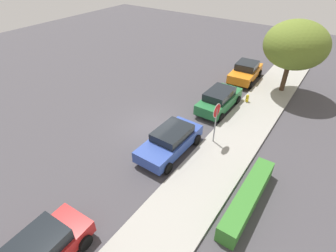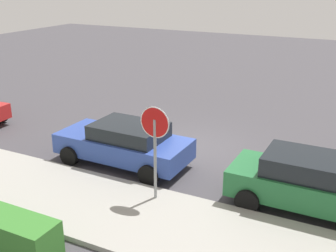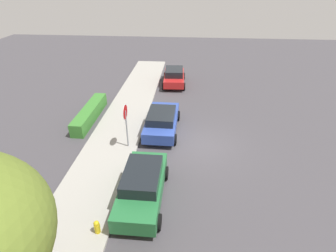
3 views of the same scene
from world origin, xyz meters
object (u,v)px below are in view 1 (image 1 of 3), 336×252
(stop_sign, at_px, (216,117))
(fire_hydrant, at_px, (247,99))
(street_tree_near_corner, at_px, (296,45))
(parked_car_blue, at_px, (170,141))
(parked_car_orange, at_px, (246,71))
(parked_car_green, at_px, (219,99))

(stop_sign, relative_size, fire_hydrant, 3.79)
(street_tree_near_corner, bearing_deg, stop_sign, -10.49)
(parked_car_blue, height_order, fire_hydrant, parked_car_blue)
(parked_car_blue, height_order, parked_car_orange, parked_car_orange)
(parked_car_orange, bearing_deg, stop_sign, 10.41)
(parked_car_orange, height_order, street_tree_near_corner, street_tree_near_corner)
(parked_car_blue, distance_m, street_tree_near_corner, 12.01)
(parked_car_blue, height_order, parked_car_green, parked_car_green)
(stop_sign, distance_m, parked_car_blue, 2.90)
(parked_car_green, bearing_deg, parked_car_orange, -177.32)
(stop_sign, height_order, fire_hydrant, stop_sign)
(parked_car_orange, relative_size, street_tree_near_corner, 0.75)
(fire_hydrant, bearing_deg, parked_car_orange, -156.52)
(parked_car_blue, relative_size, parked_car_orange, 1.04)
(stop_sign, distance_m, parked_car_orange, 9.80)
(parked_car_orange, height_order, fire_hydrant, parked_car_orange)
(stop_sign, height_order, street_tree_near_corner, street_tree_near_corner)
(stop_sign, bearing_deg, parked_car_green, -158.53)
(parked_car_green, bearing_deg, fire_hydrant, 144.79)
(parked_car_blue, xyz_separation_m, street_tree_near_corner, (-11.10, 3.39, 3.11))
(stop_sign, height_order, parked_car_blue, stop_sign)
(parked_car_orange, bearing_deg, fire_hydrant, 23.48)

